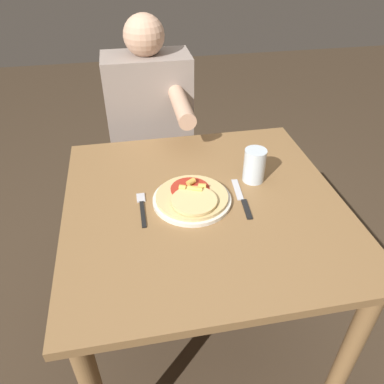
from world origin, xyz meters
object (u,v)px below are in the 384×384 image
Objects in this scene: fork at (142,207)px; person_diner at (151,123)px; plate at (192,200)px; drinking_glass at (254,165)px; pizza at (192,197)px; knife at (242,199)px; dining_table at (203,229)px.

person_diner reaches higher than fork.
drinking_glass is at bearing 19.52° from plate.
plate is 0.26m from drinking_glass.
pizza is 0.71m from person_diner.
pizza reaches higher than plate.
knife is (0.17, -0.02, -0.00)m from plate.
dining_table is 0.72m from person_diner.
pizza is 1.38× the size of fork.
person_diner is at bearing 99.00° from dining_table.
pizza is (0.00, -0.01, 0.02)m from plate.
drinking_glass is 0.70m from person_diner.
person_diner reaches higher than drinking_glass.
plate is 0.17m from fork.
fork is at bearing 179.10° from pizza.
fork is (-0.21, 0.01, 0.12)m from dining_table.
fork reaches higher than dining_table.
plate is 2.14× the size of drinking_glass.
drinking_glass is at bearing 20.61° from pizza.
fork is 0.71m from person_diner.
knife is 0.18× the size of person_diner.
fork and knife have the same top height.
drinking_glass is 0.10× the size of person_diner.
knife is at bearing -2.99° from fork.
plate is 0.22× the size of person_diner.
pizza is 0.26m from drinking_glass.
dining_table is at bearing -13.24° from plate.
knife is (0.13, -0.01, 0.12)m from dining_table.
dining_table is at bearing -154.80° from drinking_glass.
person_diner is (-0.31, 0.62, -0.11)m from drinking_glass.
drinking_glass is (0.07, 0.11, 0.06)m from knife.
fork is (-0.17, 0.00, -0.02)m from pizza.
person_diner is (0.10, 0.71, -0.05)m from fork.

